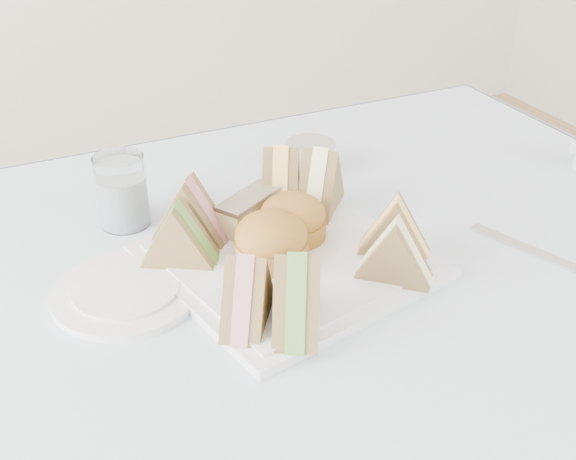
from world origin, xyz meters
name	(u,v)px	position (x,y,z in m)	size (l,w,h in m)	color
tablecloth	(383,286)	(0.00, 0.00, 0.74)	(1.02, 1.02, 0.01)	silver
serving_plate	(288,261)	(-0.08, 0.08, 0.75)	(0.29, 0.29, 0.01)	silver
sandwich_fl_a	(247,288)	(-0.17, -0.01, 0.80)	(0.09, 0.04, 0.08)	brown
sandwich_fl_b	(297,289)	(-0.13, -0.04, 0.80)	(0.10, 0.05, 0.09)	brown
sandwich_fr_a	(395,226)	(0.03, 0.03, 0.80)	(0.09, 0.04, 0.08)	brown
sandwich_fr_b	(395,248)	(0.01, -0.01, 0.80)	(0.09, 0.04, 0.08)	brown
sandwich_bl_a	(179,232)	(-0.20, 0.13, 0.80)	(0.09, 0.04, 0.08)	brown
sandwich_bl_b	(190,209)	(-0.17, 0.17, 0.80)	(0.10, 0.04, 0.09)	brown
sandwich_br_a	(320,179)	(0.01, 0.17, 0.80)	(0.10, 0.05, 0.09)	brown
sandwich_br_b	(281,177)	(-0.04, 0.20, 0.80)	(0.10, 0.05, 0.09)	brown
scone_left	(271,240)	(-0.10, 0.08, 0.79)	(0.09, 0.09, 0.06)	#A87124
scone_right	(293,219)	(-0.06, 0.12, 0.79)	(0.08, 0.08, 0.06)	#A87124
pastry_slice	(249,211)	(-0.10, 0.17, 0.78)	(0.09, 0.04, 0.04)	tan
side_plate	(126,292)	(-0.27, 0.10, 0.75)	(0.17, 0.17, 0.01)	silver
water_glass	(122,191)	(-0.23, 0.26, 0.79)	(0.07, 0.07, 0.10)	white
tea_strainer	(310,159)	(0.06, 0.30, 0.77)	(0.08, 0.08, 0.04)	silver
knife	(541,255)	(0.21, -0.03, 0.75)	(0.02, 0.19, 0.00)	silver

